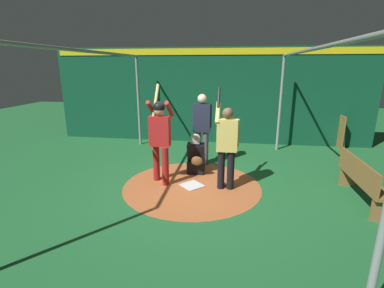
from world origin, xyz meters
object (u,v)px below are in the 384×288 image
Objects in this scene: visitor at (227,143)px; bench at (361,180)px; baseball_1 at (224,184)px; umpire at (202,126)px; batter at (160,134)px; catcher at (196,158)px; home_plate at (192,185)px; bat_rack at (341,133)px; baseball_0 at (221,175)px.

visitor reaches higher than bench.
umpire is at bearing -153.24° from baseball_1.
batter reaches higher than catcher.
visitor is (0.02, 0.72, 1.00)m from home_plate.
bat_rack is 14.20× the size of baseball_1.
umpire is 25.12× the size of baseball_1.
umpire is 1.76m from baseball_1.
bench is at bearing 63.43° from umpire.
visitor reaches higher than baseball_1.
catcher reaches higher than baseball_1.
baseball_0 is (-0.85, -2.69, -0.40)m from bench.
umpire is at bearing 178.01° from home_plate.
umpire reaches higher than catcher.
baseball_0 is 0.52m from baseball_1.
catcher is at bearing 134.26° from batter.
bench is at bearing 85.38° from batter.
batter is at bearing -97.96° from home_plate.
batter is 2.05× the size of bat_rack.
bench is at bearing -13.50° from bat_rack.
baseball_1 is at bearing 90.58° from batter.
bat_rack is at bearing 130.42° from home_plate.
catcher is 5.08m from bat_rack.
umpire is (-1.30, 0.77, -0.06)m from batter.
catcher is at bearing -132.95° from baseball_1.
batter reaches higher than baseball_1.
home_plate is at bearing -93.89° from bench.
bat_rack reaches higher than bench.
catcher is at bearing -103.99° from baseball_0.
home_plate is 1.75m from umpire.
catcher is at bearing -178.61° from home_plate.
bench is at bearing 86.11° from home_plate.
bench is 2.65m from baseball_1.
umpire is at bearing 149.50° from batter.
batter is at bearing -30.50° from umpire.
batter is 1.77m from baseball_1.
baseball_1 is at bearing 26.76° from umpire.
catcher reaches higher than home_plate.
bat_rack is at bearing 134.65° from baseball_1.
bat_rack reaches higher than home_plate.
catcher reaches higher than baseball_0.
umpire is at bearing -62.29° from bat_rack.
visitor is 1.17m from baseball_0.
bat_rack is 0.61× the size of bench.
baseball_0 is at bearing -50.61° from bat_rack.
visitor is at bearing 85.31° from batter.
bench is 23.28× the size of baseball_0.
home_plate is 0.20× the size of batter.
umpire reaches higher than home_plate.
bench is (0.32, 4.02, -0.67)m from batter.
visitor reaches higher than home_plate.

